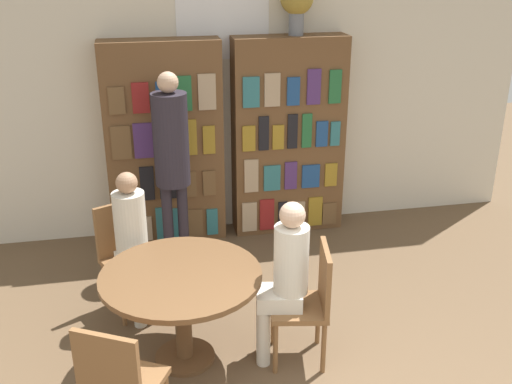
% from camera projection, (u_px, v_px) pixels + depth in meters
% --- Properties ---
extents(wall_back, '(6.40, 0.07, 3.00)m').
position_uv_depth(wall_back, '(224.00, 88.00, 6.03)').
color(wall_back, beige).
rests_on(wall_back, ground_plane).
extents(bookshelf_left, '(1.14, 0.34, 2.03)m').
position_uv_depth(bookshelf_left, '(165.00, 144.00, 5.92)').
color(bookshelf_left, brown).
rests_on(bookshelf_left, ground_plane).
extents(bookshelf_right, '(1.14, 0.34, 2.03)m').
position_uv_depth(bookshelf_right, '(288.00, 137.00, 6.15)').
color(bookshelf_right, brown).
rests_on(bookshelf_right, ground_plane).
extents(flower_vase, '(0.32, 0.32, 0.51)m').
position_uv_depth(flower_vase, '(297.00, 1.00, 5.66)').
color(flower_vase, slate).
rests_on(flower_vase, bookshelf_right).
extents(reading_table, '(1.14, 1.14, 0.72)m').
position_uv_depth(reading_table, '(181.00, 289.00, 4.21)').
color(reading_table, brown).
rests_on(reading_table, ground_plane).
extents(chair_near_camera, '(0.54, 0.54, 0.90)m').
position_uv_depth(chair_near_camera, '(119.00, 382.00, 3.44)').
color(chair_near_camera, brown).
rests_on(chair_near_camera, ground_plane).
extents(chair_left_side, '(0.53, 0.53, 0.90)m').
position_uv_depth(chair_left_side, '(126.00, 251.00, 4.92)').
color(chair_left_side, brown).
rests_on(chair_left_side, ground_plane).
extents(chair_far_side, '(0.47, 0.47, 0.90)m').
position_uv_depth(chair_far_side, '(310.00, 299.00, 4.26)').
color(chair_far_side, brown).
rests_on(chair_far_side, ground_plane).
extents(seated_reader_left, '(0.37, 0.40, 1.24)m').
position_uv_depth(seated_reader_left, '(134.00, 238.00, 4.71)').
color(seated_reader_left, beige).
rests_on(seated_reader_left, ground_plane).
extents(seated_reader_right, '(0.38, 0.30, 1.25)m').
position_uv_depth(seated_reader_right, '(284.00, 274.00, 4.18)').
color(seated_reader_right, silver).
rests_on(seated_reader_right, ground_plane).
extents(librarian_standing, '(0.32, 0.59, 1.83)m').
position_uv_depth(librarian_standing, '(172.00, 148.00, 5.43)').
color(librarian_standing, '#28232D').
rests_on(librarian_standing, ground_plane).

